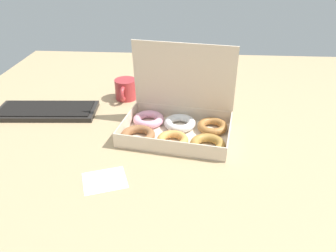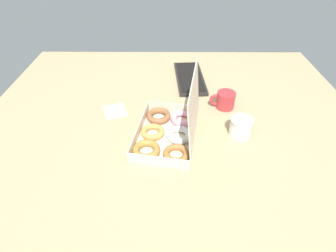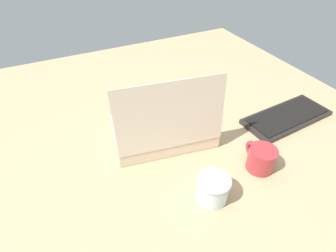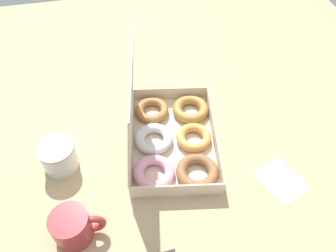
{
  "view_description": "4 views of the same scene",
  "coord_description": "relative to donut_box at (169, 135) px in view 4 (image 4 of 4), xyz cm",
  "views": [
    {
      "loc": [
        2.83,
        -97.48,
        57.86
      ],
      "look_at": [
        -3.64,
        -4.22,
        4.69
      ],
      "focal_mm": 35.0,
      "sensor_mm": 36.0,
      "label": 1
    },
    {
      "loc": [
        84.04,
        -1.1,
        74.76
      ],
      "look_at": [
        -3.17,
        -1.62,
        4.02
      ],
      "focal_mm": 28.0,
      "sensor_mm": 36.0,
      "label": 2
    },
    {
      "loc": [
        29.71,
        65.97,
        66.8
      ],
      "look_at": [
        -3.2,
        -1.94,
        4.18
      ],
      "focal_mm": 28.0,
      "sensor_mm": 36.0,
      "label": 3
    },
    {
      "loc": [
        -58.47,
        11.41,
        75.49
      ],
      "look_at": [
        0.82,
        -1.15,
        5.48
      ],
      "focal_mm": 35.0,
      "sensor_mm": 36.0,
      "label": 4
    }
  ],
  "objects": [
    {
      "name": "paper_napkin",
      "position": [
        -18.55,
        -26.55,
        -3.46
      ],
      "size": [
        14.5,
        13.47,
        0.15
      ],
      "primitive_type": "cube",
      "rotation": [
        0.0,
        0.0,
        0.36
      ],
      "color": "white",
      "rests_on": "ground_plane"
    },
    {
      "name": "donut_box",
      "position": [
        0.0,
        0.0,
        0.0
      ],
      "size": [
        39.11,
        30.16,
        29.15
      ],
      "color": "beige",
      "rests_on": "ground_plane"
    },
    {
      "name": "ground_plane",
      "position": [
        1.07,
        1.09,
        -4.54
      ],
      "size": [
        180.0,
        180.0,
        2.0
      ],
      "primitive_type": "cube",
      "color": "tan"
    },
    {
      "name": "glass_jar",
      "position": [
        -1.4,
        30.53,
        0.62
      ],
      "size": [
        9.79,
        9.79,
        8.23
      ],
      "color": "silver",
      "rests_on": "ground_plane"
    },
    {
      "name": "coffee_mug",
      "position": [
        -22.25,
        27.12,
        0.7
      ],
      "size": [
        8.93,
        12.4,
        8.26
      ],
      "color": "#AA3035",
      "rests_on": "ground_plane"
    }
  ]
}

